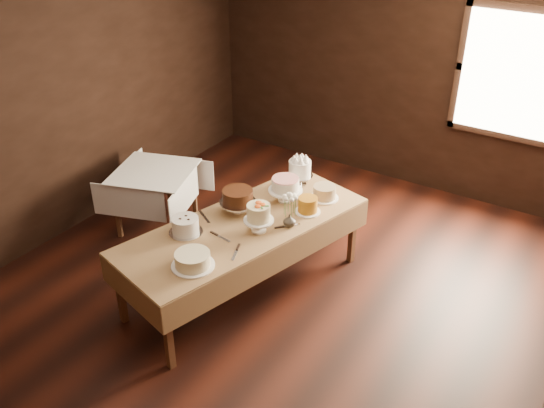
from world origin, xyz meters
The scene contains 21 objects.
floor centered at (0.00, 0.00, 0.00)m, with size 5.00×6.00×0.01m, color black.
wall_back centered at (0.00, 3.00, 1.40)m, with size 5.00×0.02×2.80m, color black.
wall_left centered at (-2.50, 0.00, 1.40)m, with size 0.02×6.00×2.80m, color black.
window centered at (1.30, 2.94, 1.60)m, with size 1.10×0.05×1.30m, color #FFEABF.
display_table centered at (-0.22, 0.06, 0.68)m, with size 1.51×2.53×0.74m.
side_table centered at (-1.70, 0.48, 0.61)m, with size 1.04×1.04×0.69m.
cake_meringue centered at (-0.17, 0.98, 0.86)m, with size 0.31×0.31×0.28m.
cake_speckled centered at (0.17, 0.88, 0.80)m, with size 0.30×0.30×0.13m.
cake_lattice centered at (-0.13, 0.63, 0.84)m, with size 0.36×0.36×0.25m.
cake_caramel centered at (0.16, 0.56, 0.81)m, with size 0.24×0.24×0.15m.
cake_chocolate centered at (-0.38, 0.21, 0.85)m, with size 0.39×0.39×0.25m.
cake_flowers centered at (-0.04, 0.05, 0.85)m, with size 0.27×0.27×0.27m.
cake_swirl centered at (-0.56, -0.33, 0.81)m, with size 0.32×0.32×0.15m.
cake_cream centered at (-0.20, -0.68, 0.79)m, with size 0.36×0.36×0.12m.
cake_server_a centered at (-0.23, -0.22, 0.74)m, with size 0.24×0.03×0.01m, color silver.
cake_server_b centered at (0.00, -0.38, 0.74)m, with size 0.24×0.03×0.01m, color silver.
cake_server_c centered at (-0.18, 0.34, 0.74)m, with size 0.24×0.03×0.01m, color silver.
cake_server_d centered at (0.16, 0.28, 0.74)m, with size 0.24×0.03×0.01m, color silver.
cake_server_e centered at (-0.55, -0.05, 0.74)m, with size 0.24×0.03×0.01m, color silver.
flower_vase centered at (0.15, 0.26, 0.79)m, with size 0.11×0.11×0.12m, color #2D2823.
flower_bouquet centered at (0.15, 0.26, 0.97)m, with size 0.14×0.14×0.20m, color white, non-canonical shape.
Camera 1 is at (2.46, -3.61, 3.60)m, focal length 39.22 mm.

